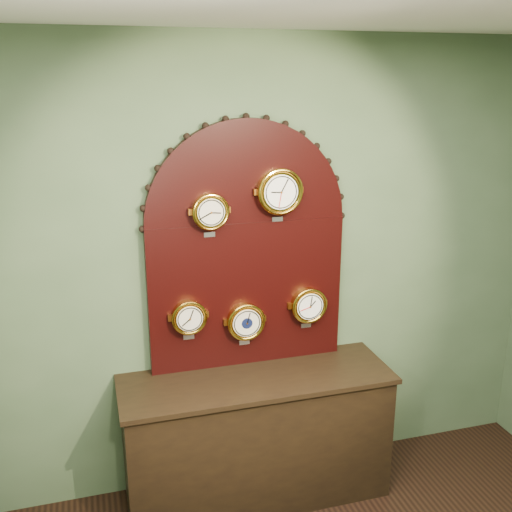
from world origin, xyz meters
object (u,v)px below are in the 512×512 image
object	(u,v)px
shop_counter	(257,439)
display_board	(247,239)
hygrometer	(189,317)
barometer	(246,321)
roman_clock	(210,211)
tide_clock	(308,305)
arabic_clock	(280,191)

from	to	relation	value
shop_counter	display_board	size ratio (longest dim) A/B	1.05
hygrometer	barometer	world-z (taller)	hygrometer
roman_clock	barometer	bearing A→B (deg)	-0.20
barometer	shop_counter	bearing A→B (deg)	-80.05
display_board	tide_clock	size ratio (longest dim) A/B	5.48
display_board	hygrometer	bearing A→B (deg)	-169.89
display_board	barometer	xyz separation A→B (m)	(-0.03, -0.07, -0.50)
display_board	roman_clock	bearing A→B (deg)	-163.95
tide_clock	display_board	bearing A→B (deg)	169.98
barometer	roman_clock	bearing A→B (deg)	179.80
shop_counter	tide_clock	world-z (taller)	tide_clock
barometer	arabic_clock	bearing A→B (deg)	-0.22
display_board	hygrometer	distance (m)	0.57
barometer	hygrometer	bearing A→B (deg)	179.87
roman_clock	tide_clock	size ratio (longest dim) A/B	0.94
shop_counter	hygrometer	bearing A→B (deg)	157.49
display_board	roman_clock	xyz separation A→B (m)	(-0.23, -0.07, 0.20)
display_board	roman_clock	size ratio (longest dim) A/B	5.80
roman_clock	hygrometer	xyz separation A→B (m)	(-0.14, 0.00, -0.63)
hygrometer	tide_clock	world-z (taller)	tide_clock
barometer	tide_clock	distance (m)	0.41
roman_clock	barometer	size ratio (longest dim) A/B	0.92
shop_counter	barometer	size ratio (longest dim) A/B	5.60
shop_counter	roman_clock	distance (m)	1.45
arabic_clock	roman_clock	bearing A→B (deg)	179.79
shop_counter	display_board	world-z (taller)	display_board
display_board	hygrometer	xyz separation A→B (m)	(-0.37, -0.07, -0.43)
barometer	tide_clock	world-z (taller)	tide_clock
display_board	tide_clock	bearing A→B (deg)	-10.02
roman_clock	barometer	xyz separation A→B (m)	(0.20, -0.00, -0.69)
display_board	barometer	distance (m)	0.50
roman_clock	barometer	world-z (taller)	roman_clock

